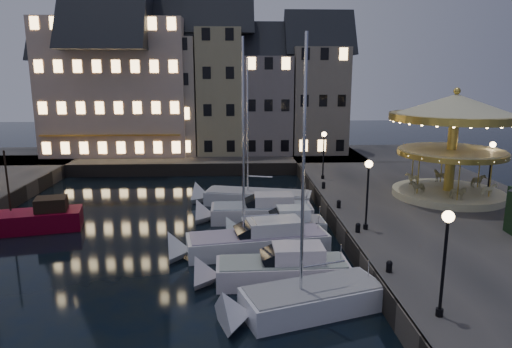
{
  "coord_description": "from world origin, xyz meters",
  "views": [
    {
      "loc": [
        -0.48,
        -24.45,
        10.26
      ],
      "look_at": [
        1.0,
        8.0,
        3.2
      ],
      "focal_mm": 32.0,
      "sensor_mm": 36.0,
      "label": 1
    }
  ],
  "objects_px": {
    "motorboat_c": "(251,242)",
    "carousel": "(454,126)",
    "bollard_d": "(324,185)",
    "motorboat_a": "(302,302)",
    "motorboat_b": "(274,271)",
    "streetlamp_d": "(491,161)",
    "streetlamp_a": "(445,249)",
    "motorboat_f": "(251,198)",
    "streetlamp_b": "(368,185)",
    "streetlamp_c": "(324,148)",
    "bollard_b": "(358,227)",
    "motorboat_d": "(277,227)",
    "bollard_a": "(389,266)",
    "red_fishing_boat": "(31,221)",
    "bollard_c": "(339,204)",
    "motorboat_e": "(256,212)"
  },
  "relations": [
    {
      "from": "streetlamp_b",
      "to": "streetlamp_c",
      "type": "bearing_deg",
      "value": 90.0
    },
    {
      "from": "bollard_a",
      "to": "motorboat_f",
      "type": "height_order",
      "value": "motorboat_f"
    },
    {
      "from": "motorboat_c",
      "to": "carousel",
      "type": "xyz_separation_m",
      "value": [
        15.08,
        7.18,
        5.95
      ]
    },
    {
      "from": "streetlamp_c",
      "to": "bollard_d",
      "type": "relative_size",
      "value": 7.32
    },
    {
      "from": "streetlamp_b",
      "to": "motorboat_f",
      "type": "height_order",
      "value": "motorboat_f"
    },
    {
      "from": "bollard_b",
      "to": "motorboat_d",
      "type": "distance_m",
      "value": 5.46
    },
    {
      "from": "carousel",
      "to": "bollard_a",
      "type": "bearing_deg",
      "value": -124.2
    },
    {
      "from": "streetlamp_b",
      "to": "motorboat_b",
      "type": "distance_m",
      "value": 7.91
    },
    {
      "from": "bollard_d",
      "to": "motorboat_d",
      "type": "bearing_deg",
      "value": -120.73
    },
    {
      "from": "motorboat_b",
      "to": "streetlamp_d",
      "type": "bearing_deg",
      "value": 33.15
    },
    {
      "from": "bollard_b",
      "to": "motorboat_c",
      "type": "xyz_separation_m",
      "value": [
        -6.22,
        0.36,
        -0.92
      ]
    },
    {
      "from": "bollard_d",
      "to": "motorboat_a",
      "type": "relative_size",
      "value": 0.05
    },
    {
      "from": "streetlamp_b",
      "to": "streetlamp_d",
      "type": "bearing_deg",
      "value": 31.78
    },
    {
      "from": "motorboat_f",
      "to": "carousel",
      "type": "bearing_deg",
      "value": -11.78
    },
    {
      "from": "bollard_a",
      "to": "motorboat_d",
      "type": "distance_m",
      "value": 9.64
    },
    {
      "from": "streetlamp_b",
      "to": "motorboat_f",
      "type": "bearing_deg",
      "value": 122.61
    },
    {
      "from": "bollard_c",
      "to": "motorboat_f",
      "type": "relative_size",
      "value": 0.05
    },
    {
      "from": "bollard_d",
      "to": "motorboat_f",
      "type": "xyz_separation_m",
      "value": [
        -5.87,
        0.11,
        -1.07
      ]
    },
    {
      "from": "streetlamp_a",
      "to": "bollard_c",
      "type": "distance_m",
      "value": 14.71
    },
    {
      "from": "bollard_c",
      "to": "red_fishing_boat",
      "type": "xyz_separation_m",
      "value": [
        -20.87,
        -0.02,
        -0.92
      ]
    },
    {
      "from": "motorboat_c",
      "to": "motorboat_e",
      "type": "relative_size",
      "value": 1.5
    },
    {
      "from": "motorboat_e",
      "to": "streetlamp_b",
      "type": "bearing_deg",
      "value": -43.4
    },
    {
      "from": "streetlamp_d",
      "to": "bollard_c",
      "type": "bearing_deg",
      "value": -168.14
    },
    {
      "from": "streetlamp_b",
      "to": "carousel",
      "type": "bearing_deg",
      "value": 40.44
    },
    {
      "from": "streetlamp_d",
      "to": "bollard_a",
      "type": "bearing_deg",
      "value": -132.47
    },
    {
      "from": "motorboat_a",
      "to": "motorboat_c",
      "type": "xyz_separation_m",
      "value": [
        -1.96,
        7.09,
        0.14
      ]
    },
    {
      "from": "streetlamp_b",
      "to": "motorboat_b",
      "type": "xyz_separation_m",
      "value": [
        -5.81,
        -4.17,
        -3.38
      ]
    },
    {
      "from": "streetlamp_c",
      "to": "streetlamp_d",
      "type": "relative_size",
      "value": 1.0
    },
    {
      "from": "streetlamp_a",
      "to": "motorboat_a",
      "type": "relative_size",
      "value": 0.34
    },
    {
      "from": "streetlamp_a",
      "to": "bollard_d",
      "type": "xyz_separation_m",
      "value": [
        -0.6,
        20.0,
        -2.41
      ]
    },
    {
      "from": "motorboat_b",
      "to": "motorboat_e",
      "type": "xyz_separation_m",
      "value": [
        -0.45,
        10.09,
        0.0
      ]
    },
    {
      "from": "streetlamp_b",
      "to": "bollard_d",
      "type": "relative_size",
      "value": 7.32
    },
    {
      "from": "bollard_c",
      "to": "motorboat_d",
      "type": "height_order",
      "value": "motorboat_d"
    },
    {
      "from": "streetlamp_c",
      "to": "bollard_c",
      "type": "xyz_separation_m",
      "value": [
        -0.6,
        -9.0,
        -2.41
      ]
    },
    {
      "from": "bollard_c",
      "to": "motorboat_a",
      "type": "height_order",
      "value": "motorboat_a"
    },
    {
      "from": "streetlamp_d",
      "to": "bollard_d",
      "type": "bearing_deg",
      "value": 165.85
    },
    {
      "from": "streetlamp_b",
      "to": "bollard_b",
      "type": "distance_m",
      "value": 2.54
    },
    {
      "from": "motorboat_c",
      "to": "motorboat_d",
      "type": "relative_size",
      "value": 1.95
    },
    {
      "from": "bollard_d",
      "to": "motorboat_c",
      "type": "bearing_deg",
      "value": -121.5
    },
    {
      "from": "motorboat_d",
      "to": "red_fishing_boat",
      "type": "distance_m",
      "value": 16.52
    },
    {
      "from": "bollard_b",
      "to": "motorboat_e",
      "type": "xyz_separation_m",
      "value": [
        -5.65,
        6.41,
        -0.96
      ]
    },
    {
      "from": "motorboat_a",
      "to": "motorboat_e",
      "type": "height_order",
      "value": "motorboat_a"
    },
    {
      "from": "bollard_c",
      "to": "motorboat_d",
      "type": "relative_size",
      "value": 0.09
    },
    {
      "from": "motorboat_a",
      "to": "motorboat_c",
      "type": "bearing_deg",
      "value": 105.48
    },
    {
      "from": "streetlamp_b",
      "to": "streetlamp_d",
      "type": "xyz_separation_m",
      "value": [
        11.3,
        7.0,
        0.0
      ]
    },
    {
      "from": "motorboat_c",
      "to": "motorboat_e",
      "type": "bearing_deg",
      "value": 84.71
    },
    {
      "from": "bollard_b",
      "to": "bollard_a",
      "type": "bearing_deg",
      "value": -90.0
    },
    {
      "from": "streetlamp_d",
      "to": "bollard_c",
      "type": "distance_m",
      "value": 12.4
    },
    {
      "from": "motorboat_e",
      "to": "motorboat_f",
      "type": "bearing_deg",
      "value": 92.93
    },
    {
      "from": "streetlamp_a",
      "to": "bollard_d",
      "type": "height_order",
      "value": "streetlamp_a"
    }
  ]
}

